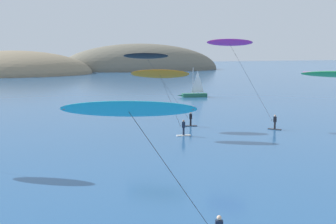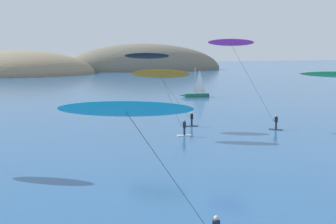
# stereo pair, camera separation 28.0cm
# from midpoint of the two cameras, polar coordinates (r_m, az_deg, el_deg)

# --- Properties ---
(headland_island) EXTENTS (122.98, 53.52, 23.99)m
(headland_island) POSITION_cam_midpoint_polar(r_m,az_deg,el_deg) (181.07, -10.22, 5.39)
(headland_island) COLOR #84755B
(headland_island) RESTS_ON ground
(sailboat_near) EXTENTS (5.97, 2.31, 5.70)m
(sailboat_near) POSITION_cam_midpoint_polar(r_m,az_deg,el_deg) (81.62, 3.77, 2.49)
(sailboat_near) COLOR #23664C
(sailboat_near) RESTS_ON ground
(kitesurfer_cyan) EXTENTS (7.44, 3.63, 6.98)m
(kitesurfer_cyan) POSITION_cam_midpoint_polar(r_m,az_deg,el_deg) (18.11, -4.48, -0.83)
(kitesurfer_cyan) COLOR silver
(kitesurfer_cyan) RESTS_ON ground
(kitesurfer_magenta) EXTENTS (6.87, 7.25, 10.35)m
(kitesurfer_magenta) POSITION_cam_midpoint_polar(r_m,az_deg,el_deg) (49.96, 9.05, 8.52)
(kitesurfer_magenta) COLOR #2D2D33
(kitesurfer_magenta) RESTS_ON ground
(kitesurfer_orange) EXTENTS (6.08, 4.02, 7.10)m
(kitesurfer_orange) POSITION_cam_midpoint_polar(r_m,az_deg,el_deg) (44.01, -0.62, 4.71)
(kitesurfer_orange) COLOR silver
(kitesurfer_orange) RESTS_ON ground
(kitesurfer_black) EXTENTS (8.34, 4.39, 8.75)m
(kitesurfer_black) POSITION_cam_midpoint_polar(r_m,az_deg,el_deg) (49.71, -2.28, 6.99)
(kitesurfer_black) COLOR #2D2D33
(kitesurfer_black) RESTS_ON ground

